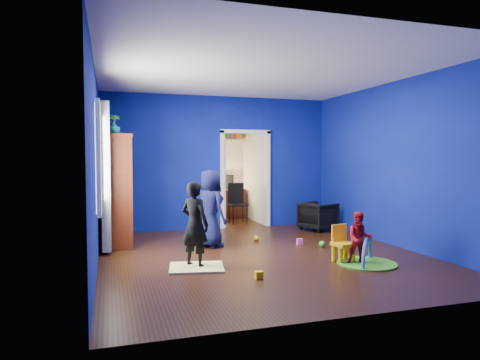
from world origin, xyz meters
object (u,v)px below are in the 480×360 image
object	(u,v)px
study_desk	(227,203)
kid_chair	(343,246)
child_black	(195,224)
crt_tv	(117,188)
toddler_red	(360,238)
play_mat	(367,263)
vase	(114,128)
armchair	(318,216)
folding_chair	(238,204)
hopper_ball	(204,233)
child_navy	(210,208)
tv_armoire	(115,190)

from	to	relation	value
study_desk	kid_chair	bearing A→B (deg)	-85.39
child_black	crt_tv	size ratio (longest dim) A/B	1.75
toddler_red	play_mat	distance (m)	0.39
toddler_red	vase	xyz separation A→B (m)	(-3.38, 2.23, 1.67)
armchair	child_black	world-z (taller)	child_black
crt_tv	study_desk	size ratio (longest dim) A/B	0.80
child_black	crt_tv	world-z (taller)	crt_tv
vase	crt_tv	size ratio (longest dim) A/B	0.28
armchair	vase	bearing A→B (deg)	77.24
study_desk	folding_chair	xyz separation A→B (m)	(0.00, -0.96, 0.09)
child_black	hopper_ball	size ratio (longest dim) A/B	3.11
vase	crt_tv	distance (m)	1.08
study_desk	vase	bearing A→B (deg)	-133.17
child_black	toddler_red	world-z (taller)	child_black
kid_chair	folding_chair	world-z (taller)	folding_chair
vase	child_black	bearing A→B (deg)	-57.39
armchair	study_desk	xyz separation A→B (m)	(-1.37, 2.38, 0.07)
child_navy	kid_chair	size ratio (longest dim) A/B	2.70
study_desk	tv_armoire	bearing A→B (deg)	-136.18
child_black	child_navy	bearing A→B (deg)	-63.15
kid_chair	study_desk	xyz separation A→B (m)	(-0.41, 5.04, 0.12)
crt_tv	child_navy	bearing A→B (deg)	-23.50
kid_chair	folding_chair	xyz separation A→B (m)	(-0.41, 4.08, 0.21)
child_navy	toddler_red	size ratio (longest dim) A/B	1.75
kid_chair	folding_chair	distance (m)	4.10
play_mat	toddler_red	bearing A→B (deg)	173.84
hopper_ball	study_desk	world-z (taller)	study_desk
play_mat	folding_chair	xyz separation A→B (m)	(-0.67, 4.29, 0.45)
study_desk	toddler_red	bearing A→B (deg)	-83.94
child_black	child_navy	size ratio (longest dim) A/B	0.91
vase	kid_chair	bearing A→B (deg)	-32.19
armchair	crt_tv	distance (m)	4.23
toddler_red	tv_armoire	world-z (taller)	tv_armoire
toddler_red	kid_chair	bearing A→B (deg)	150.17
vase	play_mat	size ratio (longest dim) A/B	0.23
vase	child_navy	bearing A→B (deg)	-13.17
tv_armoire	child_black	bearing A→B (deg)	-61.57
child_navy	vase	distance (m)	2.13
folding_chair	play_mat	bearing A→B (deg)	-81.11
child_black	tv_armoire	world-z (taller)	tv_armoire
hopper_ball	folding_chair	size ratio (longest dim) A/B	0.43
child_black	play_mat	xyz separation A→B (m)	(2.43, -0.59, -0.60)
vase	play_mat	bearing A→B (deg)	-32.72
toddler_red	child_navy	bearing A→B (deg)	157.28
armchair	play_mat	xyz separation A→B (m)	(-0.70, -2.87, -0.29)
toddler_red	hopper_ball	distance (m)	2.81
armchair	crt_tv	bearing A→B (deg)	73.23
folding_chair	study_desk	bearing A→B (deg)	90.00
vase	crt_tv	world-z (taller)	vase
kid_chair	folding_chair	bearing A→B (deg)	84.27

